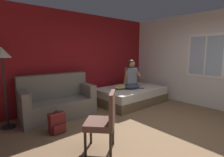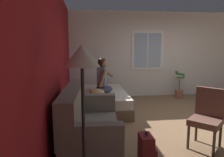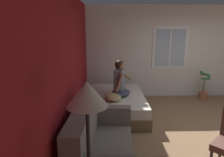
{
  "view_description": "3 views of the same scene",
  "coord_description": "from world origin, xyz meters",
  "px_view_note": "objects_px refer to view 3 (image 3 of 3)",
  "views": [
    {
      "loc": [
        -2.8,
        -1.66,
        1.6
      ],
      "look_at": [
        0.23,
        1.89,
        0.88
      ],
      "focal_mm": 28.0,
      "sensor_mm": 36.0,
      "label": 1
    },
    {
      "loc": [
        -4.37,
        2.43,
        1.71
      ],
      "look_at": [
        0.44,
        1.81,
        0.92
      ],
      "focal_mm": 35.0,
      "sensor_mm": 36.0,
      "label": 2
    },
    {
      "loc": [
        -3.97,
        2.28,
        2.17
      ],
      "look_at": [
        0.08,
        2.18,
        1.15
      ],
      "focal_mm": 35.0,
      "sensor_mm": 36.0,
      "label": 3
    }
  ],
  "objects_px": {
    "bed": "(116,104)",
    "cell_phone": "(128,92)",
    "potted_plant": "(204,90)",
    "couch": "(99,149)",
    "floor_lamp": "(87,112)",
    "throw_pillow": "(113,97)",
    "person_seated": "(120,81)"
  },
  "relations": [
    {
      "from": "throw_pillow",
      "to": "potted_plant",
      "type": "height_order",
      "value": "potted_plant"
    },
    {
      "from": "cell_phone",
      "to": "potted_plant",
      "type": "distance_m",
      "value": 2.43
    },
    {
      "from": "throw_pillow",
      "to": "couch",
      "type": "bearing_deg",
      "value": 172.17
    },
    {
      "from": "bed",
      "to": "throw_pillow",
      "type": "distance_m",
      "value": 0.49
    },
    {
      "from": "person_seated",
      "to": "potted_plant",
      "type": "xyz_separation_m",
      "value": [
        1.01,
        -2.51,
        -0.53
      ]
    },
    {
      "from": "cell_phone",
      "to": "floor_lamp",
      "type": "distance_m",
      "value": 3.7
    },
    {
      "from": "floor_lamp",
      "to": "potted_plant",
      "type": "relative_size",
      "value": 2.0
    },
    {
      "from": "throw_pillow",
      "to": "cell_phone",
      "type": "height_order",
      "value": "throw_pillow"
    },
    {
      "from": "cell_phone",
      "to": "person_seated",
      "type": "bearing_deg",
      "value": -90.38
    },
    {
      "from": "person_seated",
      "to": "potted_plant",
      "type": "distance_m",
      "value": 2.76
    },
    {
      "from": "person_seated",
      "to": "couch",
      "type": "bearing_deg",
      "value": 168.67
    },
    {
      "from": "bed",
      "to": "couch",
      "type": "relative_size",
      "value": 1.19
    },
    {
      "from": "throw_pillow",
      "to": "potted_plant",
      "type": "bearing_deg",
      "value": -63.98
    },
    {
      "from": "throw_pillow",
      "to": "potted_plant",
      "type": "relative_size",
      "value": 0.56
    },
    {
      "from": "bed",
      "to": "person_seated",
      "type": "relative_size",
      "value": 2.38
    },
    {
      "from": "couch",
      "to": "person_seated",
      "type": "height_order",
      "value": "person_seated"
    },
    {
      "from": "bed",
      "to": "throw_pillow",
      "type": "relative_size",
      "value": 4.35
    },
    {
      "from": "potted_plant",
      "to": "floor_lamp",
      "type": "bearing_deg",
      "value": 144.86
    },
    {
      "from": "couch",
      "to": "potted_plant",
      "type": "relative_size",
      "value": 2.06
    },
    {
      "from": "throw_pillow",
      "to": "floor_lamp",
      "type": "distance_m",
      "value": 3.1
    },
    {
      "from": "couch",
      "to": "cell_phone",
      "type": "distance_m",
      "value": 2.52
    },
    {
      "from": "couch",
      "to": "potted_plant",
      "type": "xyz_separation_m",
      "value": [
        3.19,
        -2.95,
        -0.09
      ]
    },
    {
      "from": "couch",
      "to": "floor_lamp",
      "type": "bearing_deg",
      "value": 177.03
    },
    {
      "from": "couch",
      "to": "person_seated",
      "type": "distance_m",
      "value": 2.27
    },
    {
      "from": "potted_plant",
      "to": "bed",
      "type": "bearing_deg",
      "value": 109.96
    },
    {
      "from": "person_seated",
      "to": "throw_pillow",
      "type": "distance_m",
      "value": 0.45
    },
    {
      "from": "person_seated",
      "to": "cell_phone",
      "type": "xyz_separation_m",
      "value": [
        0.25,
        -0.21,
        -0.35
      ]
    },
    {
      "from": "floor_lamp",
      "to": "bed",
      "type": "bearing_deg",
      "value": -6.98
    },
    {
      "from": "bed",
      "to": "cell_phone",
      "type": "height_order",
      "value": "cell_phone"
    },
    {
      "from": "bed",
      "to": "couch",
      "type": "xyz_separation_m",
      "value": [
        -2.25,
        0.35,
        0.16
      ]
    },
    {
      "from": "cell_phone",
      "to": "potted_plant",
      "type": "relative_size",
      "value": 0.17
    },
    {
      "from": "floor_lamp",
      "to": "throw_pillow",
      "type": "bearing_deg",
      "value": -6.07
    }
  ]
}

